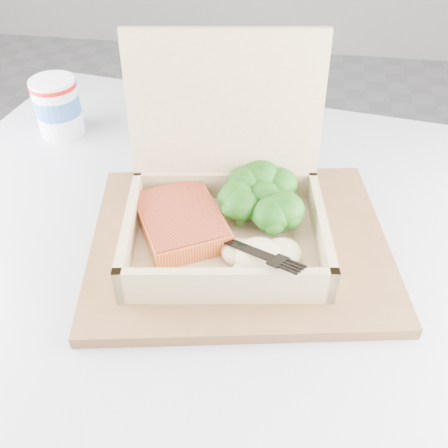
# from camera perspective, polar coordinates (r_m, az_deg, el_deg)

# --- Properties ---
(floor) EXTENTS (4.00, 4.00, 0.00)m
(floor) POSITION_cam_1_polar(r_m,az_deg,el_deg) (1.51, -1.87, -10.40)
(floor) COLOR gray
(floor) RESTS_ON ground
(cafe_table) EXTENTS (0.99, 0.99, 0.76)m
(cafe_table) POSITION_cam_1_polar(r_m,az_deg,el_deg) (0.74, -2.27, -15.86)
(cafe_table) COLOR black
(cafe_table) RESTS_ON floor
(serving_tray) EXTENTS (0.40, 0.35, 0.02)m
(serving_tray) POSITION_cam_1_polar(r_m,az_deg,el_deg) (0.61, 1.75, -2.15)
(serving_tray) COLOR brown
(serving_tray) RESTS_ON cafe_table
(takeout_container) EXTENTS (0.26, 0.24, 0.22)m
(takeout_container) POSITION_cam_1_polar(r_m,az_deg,el_deg) (0.59, 0.15, 3.58)
(takeout_container) COLOR tan
(takeout_container) RESTS_ON serving_tray
(salmon_fillet) EXTENTS (0.14, 0.15, 0.02)m
(salmon_fillet) POSITION_cam_1_polar(r_m,az_deg,el_deg) (0.60, -4.99, 0.31)
(salmon_fillet) COLOR orange
(salmon_fillet) RESTS_ON takeout_container
(broccoli_pile) EXTENTS (0.12, 0.12, 0.04)m
(broccoli_pile) POSITION_cam_1_polar(r_m,az_deg,el_deg) (0.61, 4.58, 2.52)
(broccoli_pile) COLOR #246717
(broccoli_pile) RESTS_ON takeout_container
(mashed_potatoes) EXTENTS (0.09, 0.08, 0.03)m
(mashed_potatoes) POSITION_cam_1_polar(r_m,az_deg,el_deg) (0.55, 3.98, -3.66)
(mashed_potatoes) COLOR #D2C688
(mashed_potatoes) RESTS_ON takeout_container
(plastic_fork) EXTENTS (0.12, 0.10, 0.03)m
(plastic_fork) POSITION_cam_1_polar(r_m,az_deg,el_deg) (0.56, 0.64, -1.60)
(plastic_fork) COLOR black
(plastic_fork) RESTS_ON mashed_potatoes
(paper_cup) EXTENTS (0.07, 0.07, 0.09)m
(paper_cup) POSITION_cam_1_polar(r_m,az_deg,el_deg) (0.85, -18.52, 12.77)
(paper_cup) COLOR silver
(paper_cup) RESTS_ON cafe_table
(receipt) EXTENTS (0.13, 0.16, 0.00)m
(receipt) POSITION_cam_1_polar(r_m,az_deg,el_deg) (0.78, 4.46, 7.76)
(receipt) COLOR silver
(receipt) RESTS_ON cafe_table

